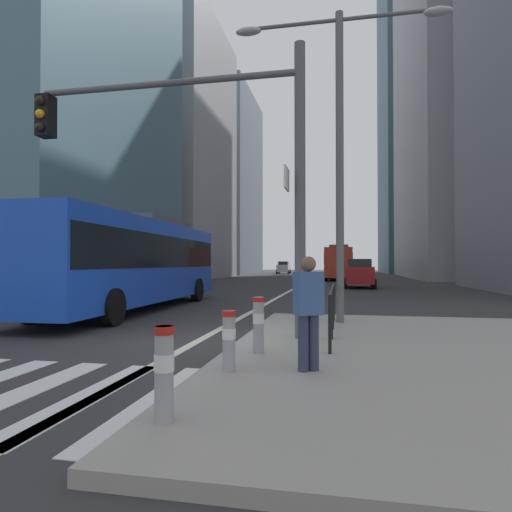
# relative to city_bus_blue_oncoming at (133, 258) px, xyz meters

# --- Properties ---
(ground_plane) EXTENTS (160.00, 160.00, 0.00)m
(ground_plane) POSITION_rel_city_bus_blue_oncoming_xyz_m (4.24, 14.73, -1.84)
(ground_plane) COLOR #303033
(median_island) EXTENTS (9.00, 10.00, 0.15)m
(median_island) POSITION_rel_city_bus_blue_oncoming_xyz_m (9.74, -6.27, -1.76)
(median_island) COLOR gray
(median_island) RESTS_ON ground
(crosswalk_stripes) EXTENTS (7.65, 3.20, 0.01)m
(crosswalk_stripes) POSITION_rel_city_bus_blue_oncoming_xyz_m (3.24, -9.27, -1.83)
(crosswalk_stripes) COLOR silver
(crosswalk_stripes) RESTS_ON ground
(lane_centre_line) EXTENTS (0.20, 80.00, 0.01)m
(lane_centre_line) POSITION_rel_city_bus_blue_oncoming_xyz_m (4.24, 24.73, -1.83)
(lane_centre_line) COLOR beige
(lane_centre_line) RESTS_ON ground
(office_tower_left_mid) EXTENTS (11.99, 16.41, 28.16)m
(office_tower_left_mid) POSITION_rel_city_bus_blue_oncoming_xyz_m (-11.76, 30.90, 12.24)
(office_tower_left_mid) COLOR #9E9EA3
(office_tower_left_mid) RESTS_ON ground
(office_tower_left_far) EXTENTS (10.35, 18.04, 28.95)m
(office_tower_left_far) POSITION_rel_city_bus_blue_oncoming_xyz_m (-11.76, 53.40, 12.64)
(office_tower_left_far) COLOR slate
(office_tower_left_far) RESTS_ON ground
(office_tower_right_mid) EXTENTS (12.83, 24.66, 46.42)m
(office_tower_right_mid) POSITION_rel_city_bus_blue_oncoming_xyz_m (21.24, 38.17, 21.37)
(office_tower_right_mid) COLOR #9E9EA3
(office_tower_right_mid) RESTS_ON ground
(office_tower_right_far) EXTENTS (13.61, 19.16, 57.23)m
(office_tower_right_far) POSITION_rel_city_bus_blue_oncoming_xyz_m (21.24, 63.45, 26.78)
(office_tower_right_far) COLOR slate
(office_tower_right_far) RESTS_ON ground
(city_bus_blue_oncoming) EXTENTS (2.93, 11.64, 3.40)m
(city_bus_blue_oncoming) POSITION_rel_city_bus_blue_oncoming_xyz_m (0.00, 0.00, 0.00)
(city_bus_blue_oncoming) COLOR blue
(city_bus_blue_oncoming) RESTS_ON ground
(sedan_white_oncoming) EXTENTS (2.07, 4.32, 1.94)m
(sedan_white_oncoming) POSITION_rel_city_bus_blue_oncoming_xyz_m (-3.38, 0.97, -0.85)
(sedan_white_oncoming) COLOR silver
(sedan_white_oncoming) RESTS_ON ground
(city_bus_red_receding) EXTENTS (2.85, 10.99, 3.40)m
(city_bus_red_receding) POSITION_rel_city_bus_blue_oncoming_xyz_m (7.13, 30.10, -0.00)
(city_bus_red_receding) COLOR red
(city_bus_red_receding) RESTS_ON ground
(city_bus_red_distant) EXTENTS (2.77, 11.30, 3.40)m
(city_bus_red_distant) POSITION_rel_city_bus_blue_oncoming_xyz_m (6.27, 50.52, -0.00)
(city_bus_red_distant) COLOR #198456
(city_bus_red_distant) RESTS_ON ground
(car_oncoming_mid) EXTENTS (2.16, 4.65, 1.94)m
(car_oncoming_mid) POSITION_rel_city_bus_blue_oncoming_xyz_m (-1.60, 53.39, -0.85)
(car_oncoming_mid) COLOR silver
(car_oncoming_mid) RESTS_ON ground
(car_receding_near) EXTENTS (2.10, 4.32, 1.94)m
(car_receding_near) POSITION_rel_city_bus_blue_oncoming_xyz_m (8.47, 15.75, -0.85)
(car_receding_near) COLOR maroon
(car_receding_near) RESTS_ON ground
(traffic_signal_gantry) EXTENTS (6.10, 0.65, 6.00)m
(traffic_signal_gantry) POSITION_rel_city_bus_blue_oncoming_xyz_m (4.39, -5.46, 2.27)
(traffic_signal_gantry) COLOR #515156
(traffic_signal_gantry) RESTS_ON median_island
(street_lamp_post) EXTENTS (5.50, 0.32, 8.00)m
(street_lamp_post) POSITION_rel_city_bus_blue_oncoming_xyz_m (7.21, -2.92, 3.45)
(street_lamp_post) COLOR #56565B
(street_lamp_post) RESTS_ON median_island
(bollard_front) EXTENTS (0.20, 0.20, 0.91)m
(bollard_front) POSITION_rel_city_bus_blue_oncoming_xyz_m (5.56, -10.27, -1.18)
(bollard_front) COLOR #99999E
(bollard_front) RESTS_ON median_island
(bollard_left) EXTENTS (0.20, 0.20, 0.85)m
(bollard_left) POSITION_rel_city_bus_blue_oncoming_xyz_m (5.68, -8.28, -1.22)
(bollard_left) COLOR #99999E
(bollard_left) RESTS_ON median_island
(bollard_right) EXTENTS (0.20, 0.20, 0.94)m
(bollard_right) POSITION_rel_city_bus_blue_oncoming_xyz_m (5.86, -7.02, -1.16)
(bollard_right) COLOR #99999E
(bollard_right) RESTS_ON median_island
(pedestrian_railing) EXTENTS (0.06, 4.26, 0.98)m
(pedestrian_railing) POSITION_rel_city_bus_blue_oncoming_xyz_m (7.04, -4.74, -0.96)
(pedestrian_railing) COLOR black
(pedestrian_railing) RESTS_ON median_island
(pedestrian_waiting) EXTENTS (0.45, 0.40, 1.61)m
(pedestrian_waiting) POSITION_rel_city_bus_blue_oncoming_xyz_m (6.77, -8.05, -0.80)
(pedestrian_waiting) COLOR #2D334C
(pedestrian_waiting) RESTS_ON median_island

